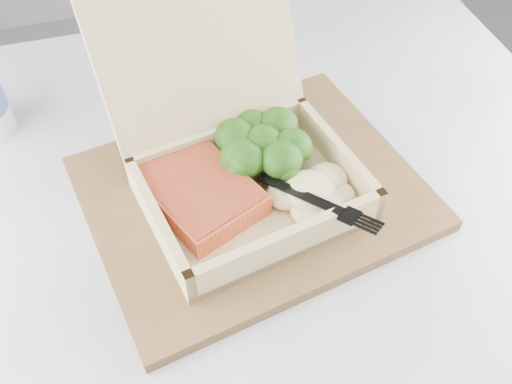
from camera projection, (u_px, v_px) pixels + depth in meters
name	position (u px, v px, depth m)	size (l,w,h in m)	color
cafe_table	(270.00, 309.00, 0.77)	(0.86, 0.86, 0.75)	black
serving_tray	(253.00, 193.00, 0.64)	(0.36, 0.29, 0.02)	brown
takeout_container	(235.00, 147.00, 0.61)	(0.26, 0.28, 0.20)	tan
salmon_fillet	(200.00, 192.00, 0.60)	(0.09, 0.12, 0.03)	orange
broccoli_pile	(263.00, 148.00, 0.64)	(0.11, 0.11, 0.04)	#326717
mashed_potatoes	(310.00, 191.00, 0.60)	(0.09, 0.08, 0.03)	beige
plastic_fork	(285.00, 185.00, 0.59)	(0.10, 0.13, 0.02)	black
receipt	(194.00, 103.00, 0.76)	(0.08, 0.14, 0.00)	white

